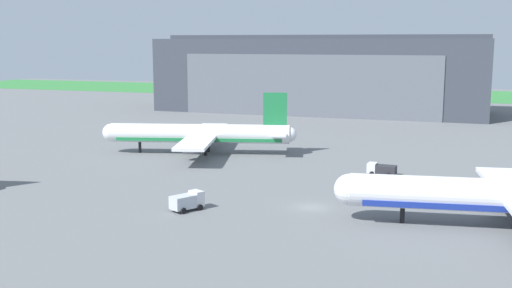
{
  "coord_description": "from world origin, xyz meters",
  "views": [
    {
      "loc": [
        18.13,
        -75.35,
        21.21
      ],
      "look_at": [
        -11.69,
        11.97,
        5.77
      ],
      "focal_mm": 43.21,
      "sensor_mm": 36.0,
      "label": 1
    }
  ],
  "objects_px": {
    "maintenance_hangar": "(320,75)",
    "airliner_far_left": "(200,134)",
    "fuel_bowser": "(187,201)",
    "pushback_tractor": "(381,169)"
  },
  "relations": [
    {
      "from": "maintenance_hangar",
      "to": "airliner_far_left",
      "type": "xyz_separation_m",
      "value": [
        -5.18,
        -78.51,
        -7.34
      ]
    },
    {
      "from": "maintenance_hangar",
      "to": "fuel_bowser",
      "type": "xyz_separation_m",
      "value": [
        9.65,
        -115.7,
        -9.88
      ]
    },
    {
      "from": "airliner_far_left",
      "to": "fuel_bowser",
      "type": "height_order",
      "value": "airliner_far_left"
    },
    {
      "from": "fuel_bowser",
      "to": "airliner_far_left",
      "type": "bearing_deg",
      "value": 111.75
    },
    {
      "from": "pushback_tractor",
      "to": "maintenance_hangar",
      "type": "bearing_deg",
      "value": 109.17
    },
    {
      "from": "fuel_bowser",
      "to": "maintenance_hangar",
      "type": "bearing_deg",
      "value": 94.77
    },
    {
      "from": "maintenance_hangar",
      "to": "airliner_far_left",
      "type": "bearing_deg",
      "value": -93.78
    },
    {
      "from": "maintenance_hangar",
      "to": "airliner_far_left",
      "type": "distance_m",
      "value": 79.02
    },
    {
      "from": "maintenance_hangar",
      "to": "fuel_bowser",
      "type": "relative_size",
      "value": 20.9
    },
    {
      "from": "fuel_bowser",
      "to": "pushback_tractor",
      "type": "bearing_deg",
      "value": 54.67
    }
  ]
}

